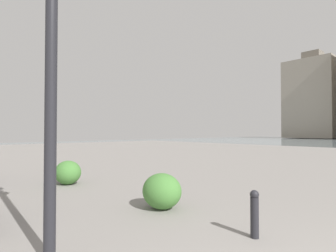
{
  "coord_description": "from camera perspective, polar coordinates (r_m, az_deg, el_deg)",
  "views": [
    {
      "loc": [
        0.42,
        2.32,
        1.54
      ],
      "look_at": [
        9.35,
        -5.69,
        1.79
      ],
      "focal_mm": 28.27,
      "sensor_mm": 36.0,
      "label": 1
    }
  ],
  "objects": [
    {
      "name": "building_annex",
      "position": [
        74.51,
        28.81,
        5.12
      ],
      "size": [
        11.2,
        10.48,
        21.14
      ],
      "color": "#9E9384",
      "rests_on": "ground"
    },
    {
      "name": "shrub_round",
      "position": [
        8.34,
        -20.78,
        -9.35
      ],
      "size": [
        0.81,
        0.73,
        0.69
      ],
      "color": "#477F38",
      "rests_on": "ground"
    },
    {
      "name": "bollard_near",
      "position": [
        4.22,
        18.16,
        -17.35
      ],
      "size": [
        0.13,
        0.13,
        0.69
      ],
      "color": "#232328",
      "rests_on": "ground"
    },
    {
      "name": "lamppost",
      "position": [
        3.67,
        -23.84,
        17.83
      ],
      "size": [
        0.98,
        0.28,
        4.11
      ],
      "color": "#232328",
      "rests_on": "ground"
    },
    {
      "name": "bollard_mid",
      "position": [
        8.81,
        -23.42,
        -8.27
      ],
      "size": [
        0.13,
        0.13,
        0.84
      ],
      "color": "#232328",
      "rests_on": "ground"
    },
    {
      "name": "shrub_low",
      "position": [
        5.42,
        -1.33,
        -13.84
      ],
      "size": [
        0.83,
        0.74,
        0.7
      ],
      "color": "#477F38",
      "rests_on": "ground"
    }
  ]
}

